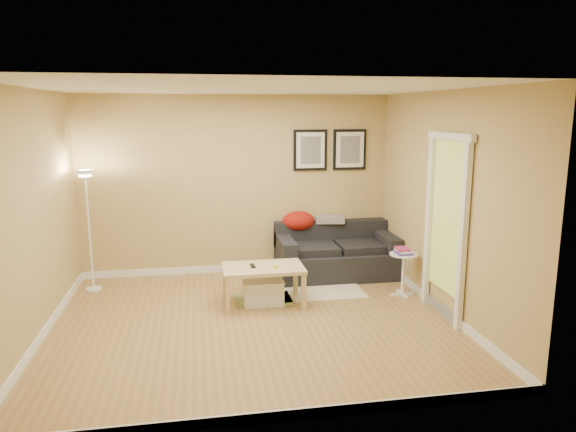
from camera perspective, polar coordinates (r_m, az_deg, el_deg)
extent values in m
plane|color=olive|center=(6.13, -3.77, -11.41)|extent=(4.50, 4.50, 0.00)
plane|color=white|center=(5.66, -4.12, 13.67)|extent=(4.50, 4.50, 0.00)
plane|color=tan|center=(7.72, -5.51, 3.33)|extent=(4.50, 0.00, 4.50)
plane|color=tan|center=(3.82, -0.74, -4.84)|extent=(4.50, 0.00, 4.50)
plane|color=tan|center=(5.96, -25.98, -0.13)|extent=(0.00, 4.00, 4.00)
plane|color=tan|center=(6.39, 16.57, 1.25)|extent=(0.00, 4.00, 4.00)
cube|color=white|center=(7.98, -5.34, -5.61)|extent=(4.50, 0.02, 0.10)
cube|color=white|center=(4.35, -0.72, -20.84)|extent=(4.50, 0.02, 0.10)
cube|color=white|center=(6.30, -24.90, -11.34)|extent=(0.02, 4.00, 0.10)
cube|color=white|center=(6.71, 15.89, -9.33)|extent=(0.02, 4.00, 0.10)
cube|color=beige|center=(7.14, 2.89, -8.00)|extent=(1.25, 0.85, 0.01)
cube|color=#668C4C|center=(6.80, -2.65, -8.99)|extent=(0.70, 0.50, 0.01)
cube|color=black|center=(6.48, -3.85, -5.40)|extent=(0.06, 0.16, 0.02)
cylinder|color=yellow|center=(6.43, -1.36, -5.48)|extent=(0.07, 0.07, 0.03)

